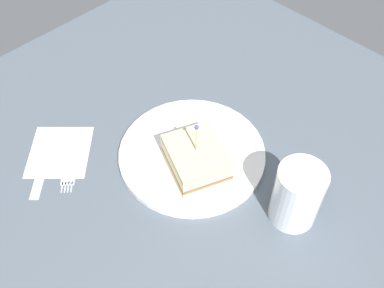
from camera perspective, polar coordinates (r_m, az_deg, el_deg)
ground_plane at (r=76.74cm, az=0.00°, el=-1.94°), size 91.93×91.93×2.00cm
plate at (r=75.53cm, az=0.00°, el=-1.23°), size 24.44×24.44×1.09cm
sandwich_half_center at (r=71.21cm, az=0.54°, el=-1.90°), size 11.46×12.29×10.20cm
drink_glass at (r=67.44cm, az=13.02°, el=-6.61°), size 7.10×7.10×10.39cm
napkin at (r=79.63cm, az=-16.36°, el=-0.92°), size 14.89×14.88×0.15cm
fork at (r=76.74cm, az=-15.20°, el=-3.05°), size 8.74×9.44×0.35cm
knife at (r=78.07cm, az=-18.40°, el=-2.98°), size 10.51×10.31×0.35cm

